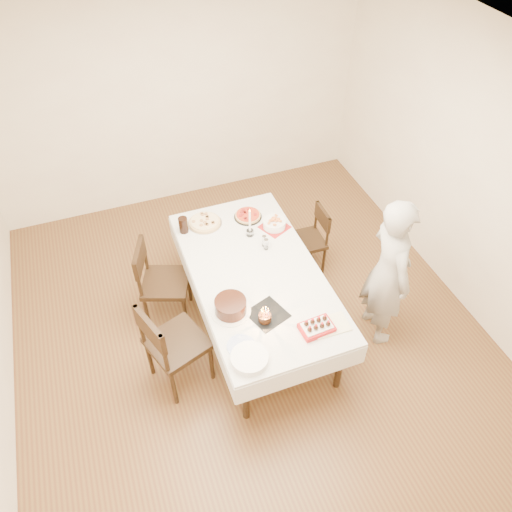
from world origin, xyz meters
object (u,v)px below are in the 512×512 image
object	(u,v)px
pizza_white	(205,222)
pasta_bowl	(274,224)
chair_left_dessert	(177,343)
birthday_cake	(265,315)
pizza_pepperoni	(248,215)
strawberry_box	(317,327)
layer_cake	(231,306)
person	(388,273)
dining_table	(256,299)
chair_right_savory	(306,241)
cola_glass	(183,225)
taper_candle	(250,222)
chair_left_savory	(166,283)

from	to	relation	value
pizza_white	pasta_bowl	distance (m)	0.71
chair_left_dessert	birthday_cake	bearing A→B (deg)	144.38
birthday_cake	pizza_pepperoni	bearing A→B (deg)	76.31
chair_left_dessert	pizza_pepperoni	distance (m)	1.55
strawberry_box	pizza_white	bearing A→B (deg)	107.09
pizza_white	layer_cake	bearing A→B (deg)	-95.40
layer_cake	person	bearing A→B (deg)	-4.51
dining_table	strawberry_box	size ratio (longest dim) A/B	7.73
pizza_pepperoni	chair_right_savory	bearing A→B (deg)	-18.51
chair_left_dessert	layer_cake	distance (m)	0.59
birthday_cake	strawberry_box	size ratio (longest dim) A/B	0.46
pasta_bowl	birthday_cake	size ratio (longest dim) A/B	1.80
pizza_pepperoni	layer_cake	world-z (taller)	layer_cake
cola_glass	strawberry_box	xyz separation A→B (m)	(0.72, -1.57, -0.05)
chair_right_savory	strawberry_box	size ratio (longest dim) A/B	2.86
cola_glass	strawberry_box	world-z (taller)	cola_glass
person	cola_glass	distance (m)	2.02
pasta_bowl	person	bearing A→B (deg)	-54.79
pasta_bowl	dining_table	bearing A→B (deg)	-126.61
taper_candle	pizza_pepperoni	bearing A→B (deg)	74.49
person	chair_right_savory	bearing A→B (deg)	20.73
person	layer_cake	distance (m)	1.47
cola_glass	strawberry_box	distance (m)	1.73
pasta_bowl	strawberry_box	distance (m)	1.33
dining_table	birthday_cake	distance (m)	0.72
dining_table	chair_left_savory	size ratio (longest dim) A/B	2.27
chair_left_dessert	person	bearing A→B (deg)	156.65
chair_right_savory	person	xyz separation A→B (m)	(0.31, -1.04, 0.41)
cola_glass	pizza_pepperoni	bearing A→B (deg)	-1.18
person	chair_left_dessert	bearing A→B (deg)	90.23
cola_glass	birthday_cake	bearing A→B (deg)	-75.13
layer_cake	strawberry_box	distance (m)	0.74
pasta_bowl	chair_left_dessert	bearing A→B (deg)	-145.23
chair_left_dessert	pizza_pepperoni	bearing A→B (deg)	-152.98
pasta_bowl	layer_cake	bearing A→B (deg)	-130.40
pasta_bowl	strawberry_box	size ratio (longest dim) A/B	0.83
chair_left_dessert	dining_table	bearing A→B (deg)	-177.78
dining_table	birthday_cake	world-z (taller)	birthday_cake
chair_left_savory	person	size ratio (longest dim) A/B	0.58
chair_left_savory	pizza_pepperoni	size ratio (longest dim) A/B	3.30
dining_table	birthday_cake	xyz separation A→B (m)	(-0.13, -0.55, 0.45)
chair_right_savory	person	size ratio (longest dim) A/B	0.49
cola_glass	pizza_white	bearing A→B (deg)	9.06
pizza_pepperoni	pasta_bowl	size ratio (longest dim) A/B	1.24
taper_candle	cola_glass	bearing A→B (deg)	154.89
person	pizza_pepperoni	world-z (taller)	person
dining_table	pizza_white	xyz separation A→B (m)	(-0.25, 0.82, 0.40)
chair_right_savory	pizza_pepperoni	world-z (taller)	pizza_pepperoni
chair_left_savory	cola_glass	xyz separation A→B (m)	(0.31, 0.36, 0.36)
person	layer_cake	world-z (taller)	person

